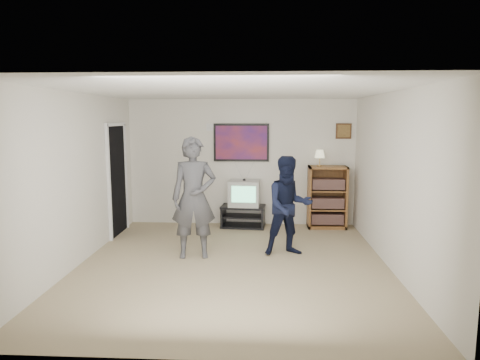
# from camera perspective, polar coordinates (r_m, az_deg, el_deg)

# --- Properties ---
(room_shell) EXTENTS (4.51, 5.00, 2.51)m
(room_shell) POSITION_cam_1_polar(r_m,az_deg,el_deg) (6.42, -0.77, 0.37)
(room_shell) COLOR #91805C
(room_shell) RESTS_ON ground
(media_stand) EXTENTS (0.89, 0.55, 0.43)m
(media_stand) POSITION_cam_1_polar(r_m,az_deg,el_deg) (8.46, 0.42, -4.85)
(media_stand) COLOR black
(media_stand) RESTS_ON room_shell
(crt_television) EXTENTS (0.61, 0.53, 0.50)m
(crt_television) POSITION_cam_1_polar(r_m,az_deg,el_deg) (8.36, 0.56, -1.76)
(crt_television) COLOR #ADAEA8
(crt_television) RESTS_ON media_stand
(bookshelf) EXTENTS (0.74, 0.42, 1.21)m
(bookshelf) POSITION_cam_1_polar(r_m,az_deg,el_deg) (8.51, 11.53, -2.24)
(bookshelf) COLOR brown
(bookshelf) RESTS_ON room_shell
(table_lamp) EXTENTS (0.20, 0.20, 0.31)m
(table_lamp) POSITION_cam_1_polar(r_m,az_deg,el_deg) (8.39, 10.58, 2.89)
(table_lamp) COLOR beige
(table_lamp) RESTS_ON bookshelf
(person_tall) EXTENTS (0.74, 0.54, 1.85)m
(person_tall) POSITION_cam_1_polar(r_m,az_deg,el_deg) (6.55, -6.16, -2.37)
(person_tall) COLOR #3D3D41
(person_tall) RESTS_ON room_shell
(person_short) EXTENTS (0.87, 0.74, 1.55)m
(person_short) POSITION_cam_1_polar(r_m,az_deg,el_deg) (6.69, 6.51, -3.46)
(person_short) COLOR black
(person_short) RESTS_ON room_shell
(controller_left) EXTENTS (0.06, 0.13, 0.04)m
(controller_left) POSITION_cam_1_polar(r_m,az_deg,el_deg) (6.70, -6.14, 0.46)
(controller_left) COLOR white
(controller_left) RESTS_ON person_tall
(controller_right) EXTENTS (0.04, 0.12, 0.03)m
(controller_right) POSITION_cam_1_polar(r_m,az_deg,el_deg) (6.84, 6.59, -0.20)
(controller_right) COLOR white
(controller_right) RESTS_ON person_short
(poster) EXTENTS (1.10, 0.03, 0.75)m
(poster) POSITION_cam_1_polar(r_m,az_deg,el_deg) (8.50, 0.17, 5.01)
(poster) COLOR black
(poster) RESTS_ON room_shell
(air_vent) EXTENTS (0.28, 0.02, 0.14)m
(air_vent) POSITION_cam_1_polar(r_m,az_deg,el_deg) (8.53, -3.54, 7.03)
(air_vent) COLOR white
(air_vent) RESTS_ON room_shell
(small_picture) EXTENTS (0.30, 0.03, 0.30)m
(small_picture) POSITION_cam_1_polar(r_m,az_deg,el_deg) (8.63, 13.65, 6.36)
(small_picture) COLOR #372311
(small_picture) RESTS_ON room_shell
(doorway) EXTENTS (0.03, 0.85, 2.00)m
(doorway) POSITION_cam_1_polar(r_m,az_deg,el_deg) (8.13, -16.09, -0.07)
(doorway) COLOR black
(doorway) RESTS_ON room_shell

